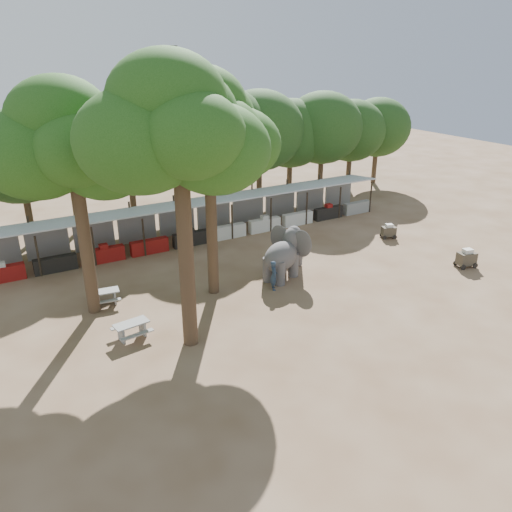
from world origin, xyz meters
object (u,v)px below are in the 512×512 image
yard_tree_center (173,128)px  handler (274,275)px  yard_tree_left (67,142)px  cart_front (467,258)px  cart_back (389,231)px  yard_tree_back (204,127)px  picnic_table_near (132,328)px  picnic_table_far (104,296)px  elephant (285,253)px

yard_tree_center → handler: 10.64m
yard_tree_left → yard_tree_center: (3.00, -5.00, 1.01)m
handler → cart_front: (11.40, -3.08, -0.25)m
yard_tree_left → cart_front: (20.45, -5.59, -7.64)m
handler → cart_back: handler is taller
cart_front → yard_tree_back: bearing=174.4°
picnic_table_near → picnic_table_far: picnic_table_near is taller
picnic_table_far → elephant: bearing=-2.1°
yard_tree_center → elephant: yard_tree_center is taller
yard_tree_left → picnic_table_far: bearing=19.5°
yard_tree_back → yard_tree_center: bearing=-126.9°
yard_tree_left → elephant: yard_tree_left is taller
elephant → picnic_table_near: elephant is taller
yard_tree_left → handler: 11.94m
handler → picnic_table_far: 8.74m
handler → picnic_table_far: handler is taller
picnic_table_far → cart_back: (19.21, 0.07, 0.00)m
yard_tree_left → cart_back: size_ratio=9.35×
picnic_table_near → picnic_table_far: 3.81m
yard_tree_back → handler: yard_tree_back is taller
handler → elephant: bearing=-29.4°
cart_front → cart_back: bearing=106.7°
elephant → cart_front: (9.95, -4.25, -0.81)m
cart_back → picnic_table_far: bearing=-157.9°
yard_tree_center → yard_tree_back: size_ratio=1.06×
picnic_table_near → handler: bearing=-0.4°
yard_tree_center → picnic_table_near: yard_tree_center is taller
elephant → handler: (-1.45, -1.16, -0.55)m
elephant → handler: bearing=-165.9°
elephant → handler: 1.94m
picnic_table_far → yard_tree_back: bearing=-6.3°
cart_front → picnic_table_far: bearing=175.4°
yard_tree_back → elephant: size_ratio=3.12×
yard_tree_center → handler: yard_tree_center is taller
handler → cart_front: bearing=-83.3°
handler → picnic_table_near: size_ratio=0.97×
picnic_table_near → cart_back: (18.94, 3.87, -0.01)m
yard_tree_back → picnic_table_far: 9.70m
handler → picnic_table_far: size_ratio=0.99×
handler → picnic_table_far: bearing=93.4°
yard_tree_left → elephant: size_ratio=3.02×
yard_tree_back → cart_back: (13.96, 1.34, -8.06)m
yard_tree_center → cart_front: (17.45, -0.59, -8.65)m
yard_tree_center → yard_tree_back: bearing=53.1°
picnic_table_far → cart_back: 19.21m
yard_tree_back → picnic_table_near: (-4.98, -2.53, -8.05)m
cart_front → picnic_table_near: bearing=-174.1°
yard_tree_center → cart_back: yard_tree_center is taller
yard_tree_left → cart_back: bearing=1.0°
handler → cart_front: 11.82m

